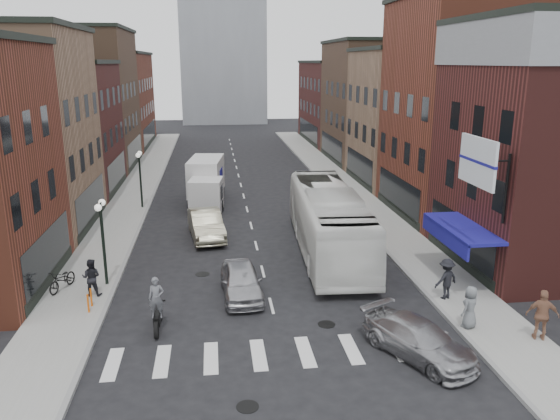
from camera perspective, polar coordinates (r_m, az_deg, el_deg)
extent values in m
plane|color=black|center=(22.97, -0.63, -11.02)|extent=(160.00, 160.00, 0.00)
cube|color=gray|center=(44.09, -15.00, 1.50)|extent=(3.00, 74.00, 0.15)
cube|color=gray|center=(44.97, 6.98, 2.17)|extent=(3.00, 74.00, 0.15)
cube|color=gray|center=(43.92, -13.05, 1.47)|extent=(0.20, 74.00, 0.16)
cube|color=gray|center=(44.65, 5.11, 2.03)|extent=(0.20, 74.00, 0.16)
cube|color=silver|center=(20.34, 0.36, -14.74)|extent=(12.00, 2.20, 0.01)
cube|color=black|center=(27.50, -23.07, -4.17)|extent=(0.08, 7.20, 2.20)
cube|color=black|center=(36.35, -19.15, 0.76)|extent=(0.08, 8.00, 2.20)
cube|color=#4B1E1B|center=(46.53, -23.11, 7.67)|extent=(10.00, 10.00, 10.00)
cube|color=black|center=(45.94, -16.69, 3.86)|extent=(0.08, 8.00, 2.20)
cube|color=black|center=(46.24, -23.79, 13.99)|extent=(10.30, 10.20, 0.30)
cube|color=brown|center=(57.02, -20.32, 10.65)|extent=(10.00, 12.00, 13.00)
cube|color=black|center=(56.65, -14.94, 6.05)|extent=(0.08, 9.60, 2.20)
cube|color=black|center=(56.98, -20.97, 17.31)|extent=(10.30, 12.20, 0.30)
cube|color=brown|center=(70.77, -17.75, 10.77)|extent=(10.00, 16.00, 11.00)
cube|color=black|center=(70.42, -13.48, 7.86)|extent=(0.08, 12.80, 2.20)
cube|color=black|center=(70.62, -18.13, 15.34)|extent=(10.30, 16.20, 0.30)
cube|color=black|center=(29.13, 18.30, -2.65)|extent=(0.08, 7.20, 2.20)
cube|color=brown|center=(38.70, 19.77, 9.68)|extent=(10.00, 10.00, 14.00)
cube|color=black|center=(37.59, 12.23, 1.73)|extent=(0.08, 8.00, 2.20)
cube|color=#8F6A4F|center=(47.94, 14.27, 9.21)|extent=(10.00, 10.00, 11.00)
cube|color=black|center=(46.93, 8.26, 4.58)|extent=(0.08, 8.00, 2.20)
cube|color=black|center=(47.73, 14.73, 15.96)|extent=(10.30, 10.20, 0.30)
cube|color=brown|center=(58.25, 10.38, 10.91)|extent=(10.00, 12.00, 12.00)
cube|color=black|center=(57.46, 5.39, 6.62)|extent=(0.08, 9.60, 2.20)
cube|color=black|center=(58.14, 10.68, 16.96)|extent=(10.30, 12.20, 0.30)
cube|color=#4B1E1B|center=(71.78, 6.99, 11.02)|extent=(10.00, 16.00, 10.00)
cube|color=black|center=(71.07, 2.96, 8.32)|extent=(0.08, 12.80, 2.20)
cube|color=black|center=(71.59, 7.12, 15.13)|extent=(10.30, 16.20, 0.30)
cube|color=navy|center=(26.71, 18.51, -1.80)|extent=(1.80, 5.00, 0.15)
cube|color=navy|center=(26.46, 16.78, -2.61)|extent=(0.10, 5.00, 0.70)
cylinder|color=black|center=(24.81, 22.57, 2.04)|extent=(0.12, 0.12, 3.00)
cylinder|color=black|center=(24.24, 21.41, 4.78)|extent=(1.40, 0.08, 0.08)
cube|color=silver|center=(23.92, 19.93, 4.79)|extent=(0.12, 3.00, 2.00)
cylinder|color=black|center=(26.29, -17.94, -3.62)|extent=(0.14, 0.14, 4.00)
cylinder|color=black|center=(25.74, -18.30, 0.60)|extent=(0.06, 0.90, 0.06)
sphere|color=white|center=(25.33, -18.48, 0.24)|extent=(0.32, 0.32, 0.32)
sphere|color=white|center=(26.18, -18.12, 0.74)|extent=(0.32, 0.32, 0.32)
cylinder|color=black|center=(39.65, -14.35, 2.89)|extent=(0.14, 0.14, 4.00)
cylinder|color=black|center=(39.29, -14.54, 5.74)|extent=(0.06, 0.90, 0.06)
sphere|color=white|center=(38.86, -14.62, 5.56)|extent=(0.32, 0.32, 0.32)
sphere|color=white|center=(39.74, -14.46, 5.77)|extent=(0.32, 0.32, 0.32)
cylinder|color=#D8590C|center=(24.11, -19.41, -9.18)|extent=(0.08, 0.08, 0.80)
cylinder|color=#D8590C|center=(24.65, -19.13, -8.61)|extent=(0.08, 0.08, 0.80)
cube|color=silver|center=(38.13, -7.73, 1.54)|extent=(2.45, 2.61, 2.26)
cube|color=black|center=(38.08, -7.74, 1.87)|extent=(2.35, 1.54, 0.99)
cube|color=silver|center=(41.34, -7.73, 3.57)|extent=(2.84, 4.95, 2.62)
cube|color=navy|center=(41.34, -7.73, 3.57)|extent=(2.51, 2.09, 1.08)
cube|color=black|center=(41.48, -7.66, 1.51)|extent=(2.73, 6.08, 0.32)
cylinder|color=black|center=(38.54, -9.23, 0.38)|extent=(0.25, 0.81, 0.81)
cylinder|color=black|center=(38.51, -6.14, 0.48)|extent=(0.25, 0.81, 0.81)
cylinder|color=black|center=(41.51, -9.10, 1.46)|extent=(0.25, 0.81, 0.81)
cylinder|color=black|center=(41.48, -6.23, 1.56)|extent=(0.25, 0.81, 0.81)
cylinder|color=black|center=(43.27, -9.03, 2.03)|extent=(0.25, 0.81, 0.81)
cylinder|color=black|center=(43.24, -6.27, 2.12)|extent=(0.25, 0.81, 0.81)
cylinder|color=black|center=(23.01, -12.45, -10.44)|extent=(0.14, 0.66, 0.66)
cylinder|color=black|center=(21.68, -12.80, -12.16)|extent=(0.14, 0.66, 0.66)
cube|color=black|center=(22.25, -12.65, -10.77)|extent=(0.25, 1.20, 0.35)
cube|color=black|center=(22.57, -12.58, -9.24)|extent=(0.55, 0.06, 0.06)
imported|color=#5A5C62|center=(21.81, -12.80, -8.93)|extent=(0.60, 0.40, 1.65)
imported|color=white|center=(29.70, 5.10, -1.16)|extent=(3.74, 13.14, 3.62)
imported|color=#B4B3B8|center=(24.54, -4.08, -7.42)|extent=(1.91, 4.34, 1.45)
imported|color=#B3AE91|center=(32.65, -7.73, -1.51)|extent=(2.41, 5.23, 1.66)
imported|color=#A4A4A9|center=(20.45, 14.32, -12.98)|extent=(3.74, 4.88, 1.32)
imported|color=black|center=(26.76, -21.78, -6.76)|extent=(1.25, 1.97, 0.98)
imported|color=black|center=(25.56, -19.12, -6.66)|extent=(0.87, 0.57, 1.69)
imported|color=black|center=(24.93, 16.98, -6.90)|extent=(1.30, 0.97, 1.81)
imported|color=#94644B|center=(22.68, 25.73, -9.85)|extent=(1.28, 0.96, 1.96)
imported|color=slate|center=(22.66, 19.25, -9.54)|extent=(0.99, 0.91, 1.69)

